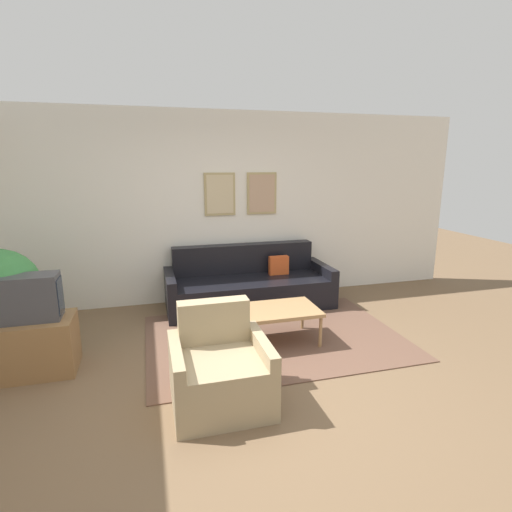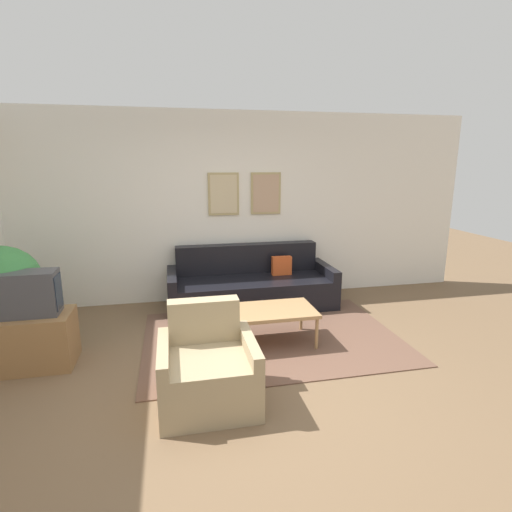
{
  "view_description": "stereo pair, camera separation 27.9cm",
  "coord_description": "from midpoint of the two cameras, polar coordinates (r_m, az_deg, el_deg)",
  "views": [
    {
      "loc": [
        -0.78,
        -3.08,
        1.98
      ],
      "look_at": [
        0.5,
        1.59,
        0.85
      ],
      "focal_mm": 28.0,
      "sensor_mm": 36.0,
      "label": 1
    },
    {
      "loc": [
        -0.51,
        -3.15,
        1.98
      ],
      "look_at": [
        0.5,
        1.59,
        0.85
      ],
      "focal_mm": 28.0,
      "sensor_mm": 36.0,
      "label": 2
    }
  ],
  "objects": [
    {
      "name": "ground_plane",
      "position": [
        3.75,
        -3.26,
        -18.78
      ],
      "size": [
        16.0,
        16.0,
        0.0
      ],
      "primitive_type": "plane",
      "color": "brown"
    },
    {
      "name": "area_rug",
      "position": [
        4.74,
        0.87,
        -11.48
      ],
      "size": [
        2.9,
        2.04,
        0.01
      ],
      "color": "brown",
      "rests_on": "ground_plane"
    },
    {
      "name": "wall_back",
      "position": [
        5.79,
        -8.86,
        6.76
      ],
      "size": [
        8.0,
        0.09,
        2.7
      ],
      "color": "white",
      "rests_on": "ground_plane"
    },
    {
      "name": "couch",
      "position": [
        5.65,
        -2.45,
        -4.34
      ],
      "size": [
        2.29,
        0.9,
        0.83
      ],
      "color": "black",
      "rests_on": "ground_plane"
    },
    {
      "name": "coffee_table",
      "position": [
        4.46,
        0.04,
        -8.05
      ],
      "size": [
        1.1,
        0.61,
        0.4
      ],
      "color": "#A87F51",
      "rests_on": "ground_plane"
    },
    {
      "name": "tv_stand",
      "position": [
        4.53,
        -31.03,
        -11.04
      ],
      "size": [
        0.8,
        0.5,
        0.54
      ],
      "color": "olive",
      "rests_on": "ground_plane"
    },
    {
      "name": "tv",
      "position": [
        4.37,
        -31.75,
        -5.16
      ],
      "size": [
        0.61,
        0.28,
        0.44
      ],
      "color": "#424247",
      "rests_on": "tv_stand"
    },
    {
      "name": "armchair",
      "position": [
        3.49,
        -7.57,
        -16.09
      ],
      "size": [
        0.8,
        0.76,
        0.82
      ],
      "rotation": [
        0.0,
        0.0,
        -0.38
      ],
      "color": "tan",
      "rests_on": "ground_plane"
    },
    {
      "name": "potted_plant_by_window",
      "position": [
        5.18,
        -33.33,
        -4.07
      ],
      "size": [
        0.62,
        0.62,
        0.97
      ],
      "color": "#935638",
      "rests_on": "ground_plane"
    }
  ]
}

